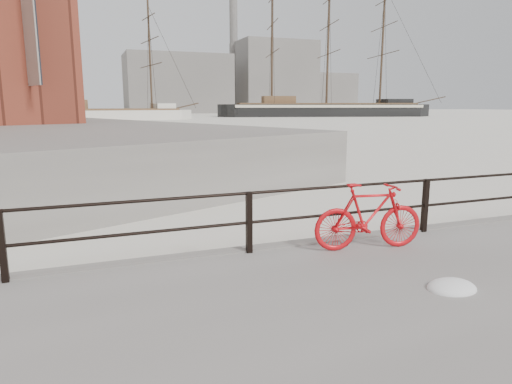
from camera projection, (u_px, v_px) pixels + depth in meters
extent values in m
imported|color=red|center=(369.00, 216.00, 7.46)|extent=(1.87, 0.59, 1.11)
ellipsoid|color=white|center=(452.00, 280.00, 5.91)|extent=(0.67, 0.53, 0.24)
cube|color=gray|center=(178.00, 84.00, 143.80)|extent=(32.00, 18.00, 18.00)
cube|color=gray|center=(274.00, 77.00, 160.05)|extent=(26.00, 20.00, 24.00)
cube|color=gray|center=(324.00, 93.00, 173.62)|extent=(20.00, 16.00, 14.00)
cylinder|color=gray|center=(234.00, 48.00, 158.20)|extent=(2.80, 2.80, 44.00)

